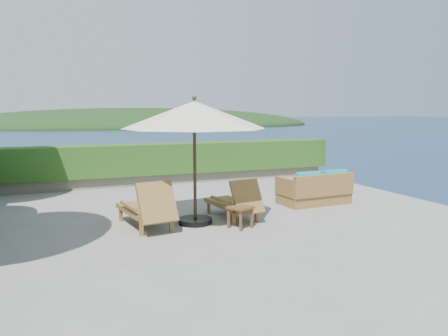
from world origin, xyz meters
name	(u,v)px	position (x,y,z in m)	size (l,w,h in m)	color
ground	(225,222)	(0.00, 0.00, 0.00)	(12.00, 12.00, 0.00)	gray
foundation	(225,289)	(0.00, 0.00, -1.55)	(12.00, 12.00, 3.00)	#524C41
offshore_island	(140,126)	(25.00, 140.00, -3.00)	(126.00, 57.60, 12.60)	black
planter_wall_far	(163,178)	(0.00, 5.60, 0.18)	(12.00, 0.60, 0.36)	gray
hedge_far	(163,158)	(0.00, 5.60, 0.85)	(12.40, 0.90, 1.00)	#1F4614
patio_umbrella	(194,116)	(-0.64, 0.13, 2.34)	(3.77, 3.77, 2.77)	black
lounge_left	(147,207)	(-1.69, 0.17, 0.44)	(1.00, 1.91, 1.05)	olive
lounge_right	(235,201)	(0.33, 0.21, 0.40)	(0.87, 1.73, 0.96)	olive
side_table	(240,210)	(0.12, -0.57, 0.39)	(0.58, 0.58, 0.47)	brown
wicker_loveseat	(315,191)	(2.93, 0.89, 0.35)	(1.92, 1.06, 0.91)	olive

